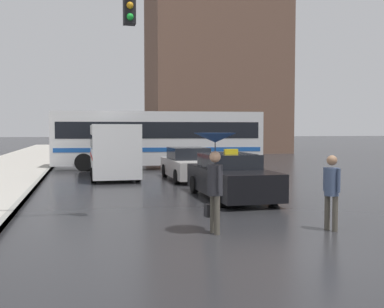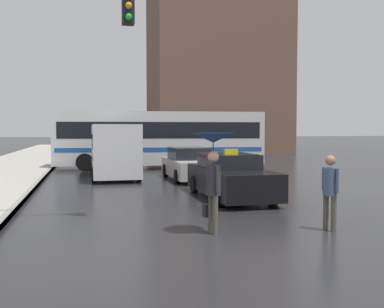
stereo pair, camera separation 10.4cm
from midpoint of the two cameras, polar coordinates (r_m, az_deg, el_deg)
ground_plane at (r=8.17m, az=9.69°, el=-12.65°), size 300.00×300.00×0.00m
taxi at (r=14.66m, az=5.10°, el=-2.97°), size 1.91×4.75×1.60m
sedan_red at (r=20.10m, az=-0.15°, el=-1.38°), size 1.91×4.55×1.43m
ambulance_van at (r=21.10m, az=-9.70°, el=0.69°), size 2.10×5.32×2.45m
city_bus at (r=26.00m, az=-4.02°, el=2.14°), size 11.96×3.56×3.25m
pedestrian_with_umbrella at (r=9.50m, az=3.01°, el=-0.44°), size 0.91×0.91×2.15m
pedestrian_man at (r=10.28m, az=17.41°, el=-3.95°), size 0.39×0.46×1.66m
traffic_light at (r=10.85m, az=-18.52°, el=12.45°), size 3.59×0.38×5.77m
building_tower_near at (r=46.95m, az=3.29°, el=17.49°), size 13.07×8.91×27.88m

